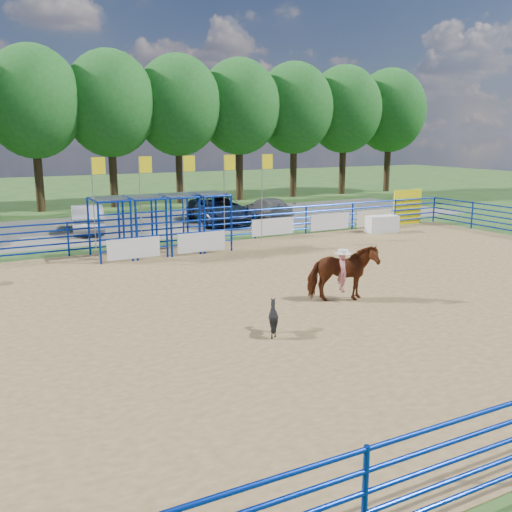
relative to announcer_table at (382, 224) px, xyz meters
name	(u,v)px	position (x,y,z in m)	size (l,w,h in m)	color
ground	(317,296)	(-9.83, -8.52, -0.46)	(120.00, 120.00, 0.00)	#3C6127
arena_dirt	(317,295)	(-9.83, -8.52, -0.45)	(30.00, 20.00, 0.02)	#A18350
gravel_strip	(154,224)	(-9.83, 8.48, -0.46)	(40.00, 10.00, 0.01)	slate
announcer_table	(382,224)	(0.00, 0.00, 0.00)	(1.66, 0.77, 0.88)	white
horse_and_rider	(343,272)	(-9.50, -9.42, 0.49)	(2.32, 1.62, 2.26)	#632B13
calf	(273,318)	(-12.87, -11.01, -0.01)	(0.69, 0.78, 0.86)	black
car_b	(87,218)	(-13.82, 7.48, 0.28)	(1.56, 4.47, 1.47)	gray
car_c	(219,210)	(-6.35, 6.96, 0.36)	(2.68, 5.81, 1.61)	black
car_d	(267,209)	(-3.10, 7.00, 0.21)	(1.85, 4.56, 1.32)	#5D5D5F
perimeter_fence	(317,273)	(-9.83, -8.52, 0.29)	(30.10, 20.10, 1.50)	#072598
chute_assembly	(169,224)	(-11.73, 0.32, 0.80)	(19.32, 2.41, 4.20)	#072598
treeline	(109,99)	(-9.83, 17.48, 7.07)	(56.40, 6.40, 11.24)	#3F2B19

